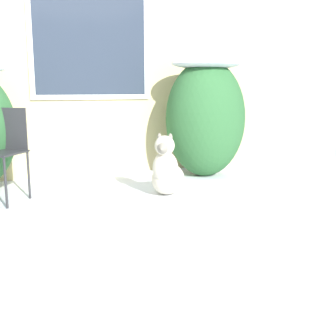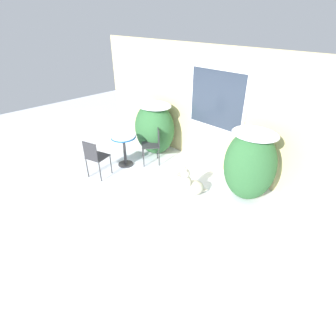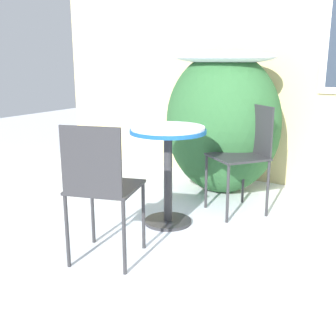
{
  "view_description": "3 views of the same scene",
  "coord_description": "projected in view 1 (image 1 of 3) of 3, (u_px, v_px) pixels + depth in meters",
  "views": [
    {
      "loc": [
        -1.15,
        -3.23,
        1.11
      ],
      "look_at": [
        0.48,
        0.85,
        0.28
      ],
      "focal_mm": 45.0,
      "sensor_mm": 36.0,
      "label": 1
    },
    {
      "loc": [
        3.31,
        -2.69,
        3.3
      ],
      "look_at": [
        0.0,
        0.6,
        0.55
      ],
      "focal_mm": 28.0,
      "sensor_mm": 36.0,
      "label": 2
    },
    {
      "loc": [
        0.16,
        -2.11,
        1.3
      ],
      "look_at": [
        -1.54,
        0.62,
        0.46
      ],
      "focal_mm": 45.0,
      "sensor_mm": 36.0,
      "label": 3
    }
  ],
  "objects": [
    {
      "name": "ground_plane",
      "position": [
        153.0,
        221.0,
        3.57
      ],
      "size": [
        16.0,
        16.0,
        0.0
      ],
      "primitive_type": "plane",
      "color": "white"
    },
    {
      "name": "dog",
      "position": [
        167.0,
        173.0,
        4.42
      ],
      "size": [
        0.55,
        0.64,
        0.67
      ],
      "rotation": [
        0.0,
        0.0,
        -0.58
      ],
      "color": "beige",
      "rests_on": "ground_plane"
    },
    {
      "name": "shrub_middle",
      "position": [
        206.0,
        116.0,
        5.34
      ],
      "size": [
        1.03,
        0.92,
        1.47
      ],
      "color": "#2D6033",
      "rests_on": "ground_plane"
    },
    {
      "name": "patio_chair_near_table",
      "position": [
        3.0,
        148.0,
        4.16
      ],
      "size": [
        0.59,
        0.59,
        0.92
      ],
      "rotation": [
        0.0,
        0.0,
        -0.63
      ],
      "color": "#2D2D30",
      "rests_on": "ground_plane"
    },
    {
      "name": "house_wall",
      "position": [
        93.0,
        65.0,
        5.32
      ],
      "size": [
        8.0,
        0.1,
        2.77
      ],
      "color": "#D1BC84",
      "rests_on": "ground_plane"
    }
  ]
}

